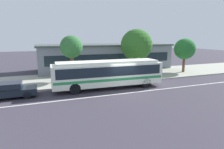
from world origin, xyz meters
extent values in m
plane|color=#37333E|center=(0.00, 0.00, 0.00)|extent=(120.00, 120.00, 0.00)
cube|color=#9B9C8C|center=(0.00, 6.84, 0.06)|extent=(60.00, 8.00, 0.12)
cube|color=silver|center=(0.00, -0.80, 0.00)|extent=(56.00, 0.16, 0.01)
cube|color=white|center=(-1.09, 1.49, 1.46)|extent=(10.88, 2.80, 2.07)
cube|color=white|center=(-1.09, 1.49, 2.61)|extent=(10.00, 2.48, 0.24)
cube|color=#19232D|center=(-1.09, 1.49, 1.87)|extent=(10.23, 2.80, 0.91)
cube|color=#268F4A|center=(-1.09, 1.49, 1.09)|extent=(10.66, 2.82, 0.24)
cube|color=#19232D|center=(4.25, 1.30, 1.87)|extent=(0.19, 2.13, 0.99)
cylinder|color=black|center=(2.61, 2.43, 0.50)|extent=(1.01, 0.31, 1.00)
cylinder|color=black|center=(2.54, 0.29, 0.50)|extent=(1.01, 0.31, 1.00)
cylinder|color=black|center=(-4.51, 2.68, 0.50)|extent=(1.01, 0.31, 1.00)
cylinder|color=black|center=(-4.58, 0.54, 0.50)|extent=(1.01, 0.31, 1.00)
cube|color=black|center=(-9.94, 1.54, 0.52)|extent=(4.46, 1.90, 0.55)
cube|color=black|center=(-10.16, 1.54, 1.04)|extent=(2.50, 1.66, 0.50)
cube|color=#19232D|center=(-10.16, 1.54, 1.06)|extent=(2.55, 1.68, 0.32)
cylinder|color=black|center=(-8.46, 2.34, 0.32)|extent=(0.64, 0.23, 0.64)
cylinder|color=black|center=(-8.48, 0.71, 0.32)|extent=(0.64, 0.23, 0.64)
cylinder|color=#785D54|center=(-4.02, 4.07, 0.54)|extent=(0.14, 0.14, 0.83)
cylinder|color=#785D54|center=(-3.88, 4.15, 0.54)|extent=(0.14, 0.14, 0.83)
cylinder|color=purple|center=(-3.95, 4.11, 1.28)|extent=(0.47, 0.47, 0.65)
sphere|color=tan|center=(-3.95, 4.11, 1.71)|extent=(0.22, 0.22, 0.22)
cylinder|color=gray|center=(3.44, 3.49, 1.35)|extent=(0.08, 0.08, 2.46)
cube|color=yellow|center=(3.44, 3.49, 2.38)|extent=(0.11, 0.44, 0.56)
cylinder|color=brown|center=(-3.85, 6.07, 1.58)|extent=(0.39, 0.39, 2.93)
sphere|color=#2F6933|center=(-3.85, 6.07, 3.94)|extent=(2.55, 2.55, 2.55)
cylinder|color=brown|center=(4.54, 6.25, 1.35)|extent=(0.36, 0.36, 2.46)
sphere|color=#2D6324|center=(4.54, 6.25, 4.01)|extent=(4.10, 4.10, 4.10)
cylinder|color=brown|center=(11.87, 5.63, 1.24)|extent=(0.36, 0.36, 2.24)
sphere|color=#246C2C|center=(11.87, 5.63, 3.39)|extent=(2.93, 2.93, 2.93)
cube|color=slate|center=(2.44, 12.59, 1.85)|extent=(20.08, 6.75, 3.69)
cube|color=#19232D|center=(2.44, 9.20, 2.03)|extent=(18.47, 0.04, 1.33)
cube|color=#424A49|center=(2.44, 12.59, 3.81)|extent=(20.48, 7.15, 0.24)
camera|label=1|loc=(-7.43, -15.99, 5.01)|focal=30.76mm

